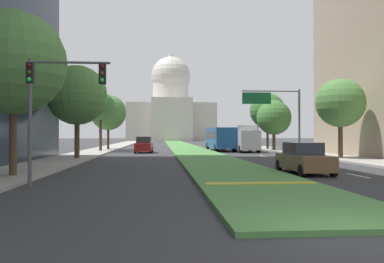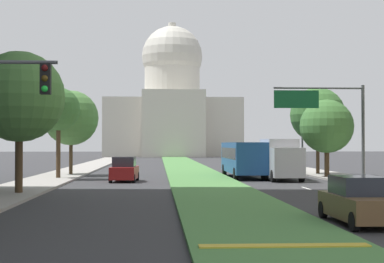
{
  "view_description": "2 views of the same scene",
  "coord_description": "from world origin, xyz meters",
  "px_view_note": "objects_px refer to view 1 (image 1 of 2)",
  "views": [
    {
      "loc": [
        -4.04,
        -8.03,
        2.12
      ],
      "look_at": [
        1.35,
        58.34,
        2.62
      ],
      "focal_mm": 37.51,
      "sensor_mm": 36.0,
      "label": 1
    },
    {
      "loc": [
        -3.33,
        -8.53,
        2.84
      ],
      "look_at": [
        -0.25,
        47.7,
        3.94
      ],
      "focal_mm": 58.53,
      "sensor_mm": 36.0,
      "label": 2
    }
  ],
  "objects_px": {
    "street_tree_left_distant": "(108,112)",
    "city_bus": "(220,137)",
    "capitol_building": "(171,111)",
    "sedan_lead_stopped": "(304,159)",
    "street_tree_right_far": "(274,118)",
    "street_tree_right_distant": "(268,111)",
    "street_tree_right_mid": "(340,103)",
    "street_tree_left_far": "(101,106)",
    "sedan_distant": "(226,143)",
    "sedan_midblock": "(144,145)",
    "street_tree_left_mid": "(77,95)",
    "box_truck_delivery": "(245,138)",
    "overhead_guide_sign": "(278,108)",
    "traffic_light_near_left": "(51,93)",
    "street_tree_left_near": "(13,63)"
  },
  "relations": [
    {
      "from": "street_tree_right_mid",
      "to": "sedan_midblock",
      "type": "relative_size",
      "value": 1.56
    },
    {
      "from": "street_tree_left_mid",
      "to": "sedan_midblock",
      "type": "xyz_separation_m",
      "value": [
        5.17,
        12.01,
        -4.57
      ]
    },
    {
      "from": "street_tree_left_distant",
      "to": "box_truck_delivery",
      "type": "xyz_separation_m",
      "value": [
        17.25,
        -8.03,
        -3.46
      ]
    },
    {
      "from": "traffic_light_near_left",
      "to": "sedan_midblock",
      "type": "xyz_separation_m",
      "value": [
        2.59,
        29.9,
        -2.93
      ]
    },
    {
      "from": "box_truck_delivery",
      "to": "traffic_light_near_left",
      "type": "bearing_deg",
      "value": -115.33
    },
    {
      "from": "street_tree_right_far",
      "to": "sedan_distant",
      "type": "height_order",
      "value": "street_tree_right_far"
    },
    {
      "from": "capitol_building",
      "to": "sedan_lead_stopped",
      "type": "relative_size",
      "value": 6.69
    },
    {
      "from": "street_tree_left_mid",
      "to": "street_tree_right_distant",
      "type": "distance_m",
      "value": 30.27
    },
    {
      "from": "overhead_guide_sign",
      "to": "street_tree_left_mid",
      "type": "height_order",
      "value": "street_tree_left_mid"
    },
    {
      "from": "sedan_distant",
      "to": "sedan_midblock",
      "type": "bearing_deg",
      "value": -127.81
    },
    {
      "from": "traffic_light_near_left",
      "to": "sedan_midblock",
      "type": "relative_size",
      "value": 1.19
    },
    {
      "from": "overhead_guide_sign",
      "to": "street_tree_left_distant",
      "type": "bearing_deg",
      "value": 135.93
    },
    {
      "from": "traffic_light_near_left",
      "to": "city_bus",
      "type": "xyz_separation_m",
      "value": [
        12.22,
        35.08,
        -2.03
      ]
    },
    {
      "from": "street_tree_left_mid",
      "to": "box_truck_delivery",
      "type": "relative_size",
      "value": 1.25
    },
    {
      "from": "capitol_building",
      "to": "street_tree_right_distant",
      "type": "bearing_deg",
      "value": -82.91
    },
    {
      "from": "overhead_guide_sign",
      "to": "sedan_distant",
      "type": "height_order",
      "value": "overhead_guide_sign"
    },
    {
      "from": "sedan_lead_stopped",
      "to": "street_tree_right_mid",
      "type": "bearing_deg",
      "value": 57.03
    },
    {
      "from": "street_tree_left_far",
      "to": "city_bus",
      "type": "distance_m",
      "value": 15.64
    },
    {
      "from": "street_tree_left_far",
      "to": "city_bus",
      "type": "height_order",
      "value": "street_tree_left_far"
    },
    {
      "from": "street_tree_right_far",
      "to": "traffic_light_near_left",
      "type": "bearing_deg",
      "value": -119.45
    },
    {
      "from": "sedan_lead_stopped",
      "to": "street_tree_left_near",
      "type": "bearing_deg",
      "value": -175.08
    },
    {
      "from": "sedan_distant",
      "to": "street_tree_left_distant",
      "type": "bearing_deg",
      "value": -159.27
    },
    {
      "from": "city_bus",
      "to": "street_tree_right_far",
      "type": "bearing_deg",
      "value": -12.71
    },
    {
      "from": "street_tree_left_far",
      "to": "street_tree_right_far",
      "type": "relative_size",
      "value": 1.13
    },
    {
      "from": "box_truck_delivery",
      "to": "city_bus",
      "type": "xyz_separation_m",
      "value": [
        -2.4,
        4.19,
        0.09
      ]
    },
    {
      "from": "street_tree_right_far",
      "to": "street_tree_right_distant",
      "type": "distance_m",
      "value": 5.2
    },
    {
      "from": "street_tree_left_near",
      "to": "sedan_distant",
      "type": "relative_size",
      "value": 1.85
    },
    {
      "from": "street_tree_right_mid",
      "to": "sedan_lead_stopped",
      "type": "height_order",
      "value": "street_tree_right_mid"
    },
    {
      "from": "street_tree_right_mid",
      "to": "sedan_distant",
      "type": "xyz_separation_m",
      "value": [
        -4.95,
        29.34,
        -3.96
      ]
    },
    {
      "from": "street_tree_left_mid",
      "to": "street_tree_left_distant",
      "type": "distance_m",
      "value": 21.04
    },
    {
      "from": "street_tree_left_distant",
      "to": "street_tree_left_mid",
      "type": "bearing_deg",
      "value": -89.86
    },
    {
      "from": "capitol_building",
      "to": "city_bus",
      "type": "relative_size",
      "value": 2.83
    },
    {
      "from": "street_tree_right_mid",
      "to": "street_tree_left_far",
      "type": "height_order",
      "value": "street_tree_left_far"
    },
    {
      "from": "street_tree_left_near",
      "to": "sedan_lead_stopped",
      "type": "distance_m",
      "value": 15.74
    },
    {
      "from": "traffic_light_near_left",
      "to": "sedan_lead_stopped",
      "type": "height_order",
      "value": "traffic_light_near_left"
    },
    {
      "from": "sedan_midblock",
      "to": "overhead_guide_sign",
      "type": "bearing_deg",
      "value": -33.64
    },
    {
      "from": "street_tree_left_far",
      "to": "sedan_midblock",
      "type": "bearing_deg",
      "value": -29.7
    },
    {
      "from": "street_tree_left_near",
      "to": "street_tree_right_far",
      "type": "distance_m",
      "value": 37.13
    },
    {
      "from": "street_tree_left_distant",
      "to": "city_bus",
      "type": "distance_m",
      "value": 15.71
    },
    {
      "from": "capitol_building",
      "to": "street_tree_left_mid",
      "type": "xyz_separation_m",
      "value": [
        -10.99,
        -109.86,
        -5.23
      ]
    },
    {
      "from": "overhead_guide_sign",
      "to": "street_tree_left_distant",
      "type": "relative_size",
      "value": 0.86
    },
    {
      "from": "capitol_building",
      "to": "street_tree_right_far",
      "type": "bearing_deg",
      "value": -83.61
    },
    {
      "from": "city_bus",
      "to": "street_tree_left_distant",
      "type": "bearing_deg",
      "value": 165.49
    },
    {
      "from": "overhead_guide_sign",
      "to": "street_tree_left_near",
      "type": "bearing_deg",
      "value": -136.08
    },
    {
      "from": "overhead_guide_sign",
      "to": "box_truck_delivery",
      "type": "height_order",
      "value": "overhead_guide_sign"
    },
    {
      "from": "street_tree_left_far",
      "to": "street_tree_right_far",
      "type": "distance_m",
      "value": 21.8
    },
    {
      "from": "overhead_guide_sign",
      "to": "street_tree_right_mid",
      "type": "xyz_separation_m",
      "value": [
        3.91,
        -5.04,
        0.11
      ]
    },
    {
      "from": "capitol_building",
      "to": "street_tree_left_mid",
      "type": "distance_m",
      "value": 110.53
    },
    {
      "from": "street_tree_left_near",
      "to": "street_tree_left_mid",
      "type": "bearing_deg",
      "value": 89.49
    },
    {
      "from": "street_tree_right_mid",
      "to": "box_truck_delivery",
      "type": "height_order",
      "value": "street_tree_right_mid"
    }
  ]
}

